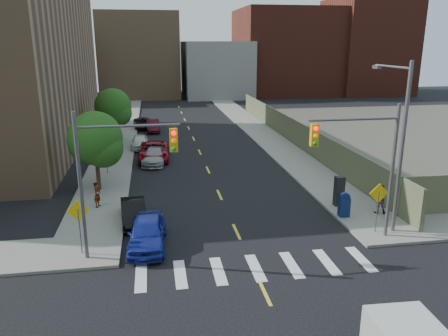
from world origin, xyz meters
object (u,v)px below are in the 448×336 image
object	(u,v)px
parked_car_blue	(147,232)
parked_car_black	(133,212)
parked_car_white	(140,142)
pedestrian_east	(379,199)
payphone	(339,191)
mailbox	(344,205)
parked_car_maroon	(153,126)
parked_car_silver	(154,156)
pedestrian_west	(97,195)
parked_car_red	(154,151)
parked_car_grey	(143,123)

from	to	relation	value
parked_car_blue	parked_car_black	bearing A→B (deg)	107.04
parked_car_white	pedestrian_east	xyz separation A→B (m)	(14.18, -19.40, 0.35)
payphone	mailbox	bearing A→B (deg)	-105.93
mailbox	parked_car_maroon	bearing A→B (deg)	113.47
pedestrian_east	parked_car_black	bearing A→B (deg)	10.88
parked_car_silver	parked_car_maroon	size ratio (longest dim) A/B	1.10
parked_car_silver	pedestrian_west	size ratio (longest dim) A/B	2.85
parked_car_blue	parked_car_maroon	size ratio (longest dim) A/B	1.09
parked_car_black	pedestrian_west	world-z (taller)	pedestrian_west
pedestrian_west	mailbox	bearing A→B (deg)	-87.29
parked_car_red	parked_car_grey	world-z (taller)	parked_car_red
parked_car_white	mailbox	size ratio (longest dim) A/B	2.69
parked_car_blue	pedestrian_east	size ratio (longest dim) A/B	2.55
payphone	parked_car_black	bearing A→B (deg)	178.89
parked_car_red	parked_car_silver	xyz separation A→B (m)	(0.00, -1.23, -0.12)
parked_car_grey	mailbox	world-z (taller)	mailbox
parked_car_blue	parked_car_red	xyz separation A→B (m)	(0.51, 16.90, 0.01)
parked_car_silver	mailbox	distance (m)	17.49
parked_car_silver	pedestrian_east	world-z (taller)	pedestrian_east
parked_car_red	mailbox	size ratio (longest dim) A/B	3.80
parked_car_white	pedestrian_east	size ratio (longest dim) A/B	2.24
parked_car_red	payphone	distance (m)	17.38
parked_car_blue	mailbox	bearing A→B (deg)	12.44
parked_car_blue	pedestrian_west	size ratio (longest dim) A/B	2.83
parked_car_blue	mailbox	xyz separation A→B (m)	(11.15, 1.78, 0.10)
payphone	parked_car_white	bearing A→B (deg)	122.41
parked_car_black	payphone	size ratio (longest dim) A/B	2.05
parked_car_grey	pedestrian_west	bearing A→B (deg)	-100.57
payphone	pedestrian_west	distance (m)	14.73
mailbox	parked_car_silver	bearing A→B (deg)	129.95
parked_car_silver	parked_car_red	bearing A→B (deg)	95.64
parked_car_white	parked_car_blue	bearing A→B (deg)	-86.67
parked_car_black	parked_car_silver	size ratio (longest dim) A/B	0.85
pedestrian_west	pedestrian_east	size ratio (longest dim) A/B	0.90
parked_car_silver	parked_car_maroon	xyz separation A→B (m)	(0.00, 13.85, 0.02)
parked_car_maroon	parked_car_silver	bearing A→B (deg)	-92.31
parked_car_maroon	pedestrian_east	xyz separation A→B (m)	(12.88, -27.57, 0.35)
parked_car_grey	pedestrian_east	distance (m)	32.93
parked_car_grey	payphone	xyz separation A→B (m)	(12.20, -28.24, 0.46)
parked_car_black	parked_car_grey	xyz separation A→B (m)	(0.16, 28.50, -0.02)
parked_car_red	parked_car_silver	world-z (taller)	parked_car_red
pedestrian_west	parked_car_maroon	bearing A→B (deg)	9.66
parked_car_grey	pedestrian_west	distance (m)	26.19
parked_car_maroon	parked_car_grey	bearing A→B (deg)	114.76
parked_car_red	payphone	size ratio (longest dim) A/B	2.97
parked_car_silver	payphone	distance (m)	16.45
parked_car_black	payphone	world-z (taller)	payphone
parked_car_blue	mailbox	size ratio (longest dim) A/B	3.06
payphone	pedestrian_west	bearing A→B (deg)	169.26
parked_car_blue	pedestrian_east	world-z (taller)	pedestrian_east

